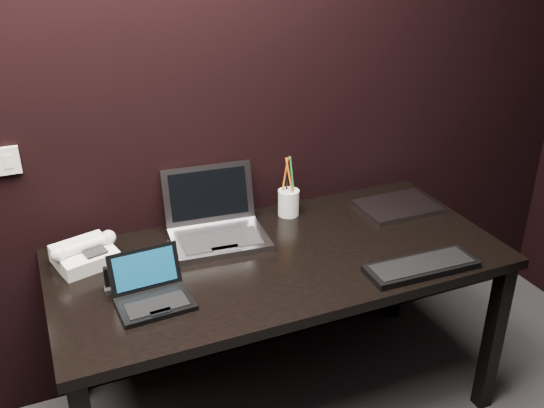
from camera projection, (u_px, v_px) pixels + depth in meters
name	position (u px, v px, depth m)	size (l,w,h in m)	color
wall_back	(165.00, 93.00, 2.28)	(4.00, 4.00, 0.00)	black
desk	(279.00, 272.00, 2.34)	(1.70, 0.80, 0.74)	black
netbook	(152.00, 293.00, 2.01)	(0.25, 0.23, 0.16)	black
silver_laptop	(216.00, 227.00, 2.40)	(0.40, 0.36, 0.26)	#95959A
ext_keyboard	(421.00, 266.00, 2.20)	(0.42, 0.16, 0.03)	black
closed_laptop	(397.00, 207.00, 2.65)	(0.33, 0.24, 0.02)	#96979C
desk_phone	(85.00, 254.00, 2.22)	(0.25, 0.23, 0.12)	white
mobile_phone	(111.00, 282.00, 2.07)	(0.05, 0.05, 0.09)	black
pen_cup	(289.00, 201.00, 2.58)	(0.11, 0.11, 0.26)	silver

